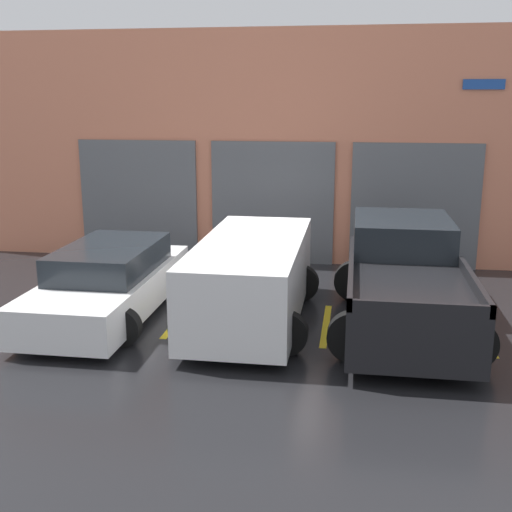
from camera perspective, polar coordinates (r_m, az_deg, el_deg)
ground_plane at (r=13.00m, az=0.61°, el=-3.77°), size 28.00×28.00×0.00m
shophouse_building at (r=15.69m, az=2.35°, el=9.39°), size 16.34×0.68×5.52m
pickup_truck at (r=11.60m, az=13.03°, el=-2.09°), size 2.53×5.01×1.74m
sedan_white at (r=12.22m, az=-12.88°, el=-2.27°), size 2.19×4.74×1.30m
sedan_side at (r=11.44m, az=-0.38°, el=-1.93°), size 2.24×4.58×1.51m
parking_stripe_far_left at (r=12.91m, az=-18.34°, el=-4.60°), size 0.12×2.20×0.01m
parking_stripe_left at (r=11.96m, az=-6.76°, el=-5.44°), size 0.12×2.20×0.01m
parking_stripe_centre at (r=11.55m, az=6.23°, el=-6.12°), size 0.12×2.20×0.01m
parking_stripe_right at (r=11.77m, az=19.47°, el=-6.49°), size 0.12×2.20×0.01m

